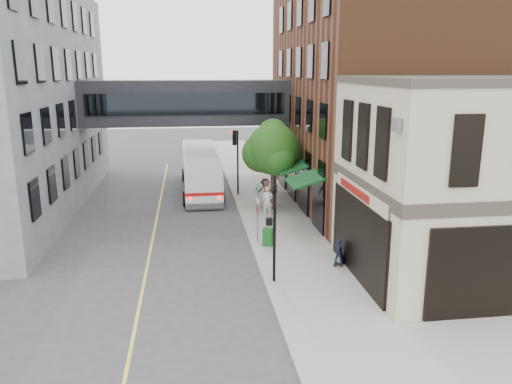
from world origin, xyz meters
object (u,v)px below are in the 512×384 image
object	(u,v)px
bus	(201,169)
newspaper_box	(268,237)
pedestrian_a	(268,201)
pedestrian_b	(267,194)
pedestrian_c	(265,192)
sandwich_board	(339,253)

from	to	relation	value
bus	newspaper_box	size ratio (longest dim) A/B	12.30
pedestrian_a	newspaper_box	world-z (taller)	pedestrian_a
pedestrian_b	bus	bearing A→B (deg)	116.73
pedestrian_c	newspaper_box	distance (m)	7.70
bus	newspaper_box	distance (m)	13.04
pedestrian_a	pedestrian_c	size ratio (longest dim) A/B	1.00
pedestrian_a	pedestrian_c	distance (m)	2.31
pedestrian_c	sandwich_board	xyz separation A→B (m)	(1.76, -10.53, -0.33)
bus	pedestrian_a	xyz separation A→B (m)	(3.80, -7.34, -0.65)
sandwich_board	pedestrian_b	bearing A→B (deg)	123.77
pedestrian_b	pedestrian_c	size ratio (longest dim) A/B	1.03
pedestrian_a	newspaper_box	size ratio (longest dim) A/B	1.93
sandwich_board	pedestrian_a	bearing A→B (deg)	127.13
bus	pedestrian_b	xyz separation A→B (m)	(4.01, -5.68, -0.63)
pedestrian_a	sandwich_board	world-z (taller)	pedestrian_a
bus	pedestrian_c	bearing A→B (deg)	-51.61
pedestrian_b	sandwich_board	distance (m)	10.05
pedestrian_a	newspaper_box	bearing A→B (deg)	-86.20
pedestrian_b	newspaper_box	xyz separation A→B (m)	(-1.05, -6.98, -0.44)
pedestrian_a	pedestrian_b	distance (m)	1.67
pedestrian_b	sandwich_board	world-z (taller)	pedestrian_b
newspaper_box	pedestrian_c	bearing A→B (deg)	103.20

